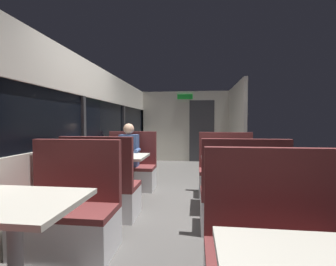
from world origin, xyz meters
TOP-DOWN VIEW (x-y plane):
  - ground_plane at (0.00, 0.00)m, footprint 3.30×9.20m
  - carriage_window_panel_left at (-1.45, 0.00)m, footprint 0.09×8.48m
  - carriage_end_bulkhead at (0.06, 4.19)m, footprint 2.90×0.11m
  - carriage_aisle_panel_right at (1.45, 3.00)m, footprint 0.08×2.40m
  - dining_table_near_window at (-0.89, -2.09)m, footprint 0.90×0.70m
  - bench_near_window_facing_entry at (-0.89, -1.39)m, footprint 0.95×0.50m
  - dining_table_mid_window at (-0.89, 0.13)m, footprint 0.90×0.70m
  - bench_mid_window_facing_end at (-0.89, -0.57)m, footprint 0.95×0.50m
  - bench_mid_window_facing_entry at (-0.89, 0.83)m, footprint 0.95×0.50m
  - dining_table_rear_aisle at (0.89, -0.07)m, footprint 0.90×0.70m
  - bench_rear_aisle_facing_end at (0.89, -0.77)m, footprint 0.95×0.50m
  - bench_rear_aisle_facing_entry at (0.89, 0.63)m, footprint 0.95×0.50m
  - seated_passenger at (-0.89, 0.76)m, footprint 0.47×0.55m

SIDE VIEW (x-z plane):
  - ground_plane at x=0.00m, z-range -0.02..0.00m
  - bench_near_window_facing_entry at x=-0.89m, z-range -0.22..0.88m
  - bench_mid_window_facing_end at x=-0.89m, z-range -0.22..0.88m
  - bench_mid_window_facing_entry at x=-0.89m, z-range -0.22..0.88m
  - bench_rear_aisle_facing_end at x=0.89m, z-range -0.22..0.88m
  - bench_rear_aisle_facing_entry at x=0.89m, z-range -0.22..0.88m
  - seated_passenger at x=-0.89m, z-range -0.09..1.17m
  - dining_table_near_window at x=-0.89m, z-range 0.27..1.01m
  - dining_table_mid_window at x=-0.89m, z-range 0.27..1.01m
  - dining_table_rear_aisle at x=0.89m, z-range 0.27..1.01m
  - carriage_window_panel_left at x=-1.45m, z-range -0.04..2.26m
  - carriage_end_bulkhead at x=0.06m, z-range -0.01..2.29m
  - carriage_aisle_panel_right at x=1.45m, z-range 0.00..2.30m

